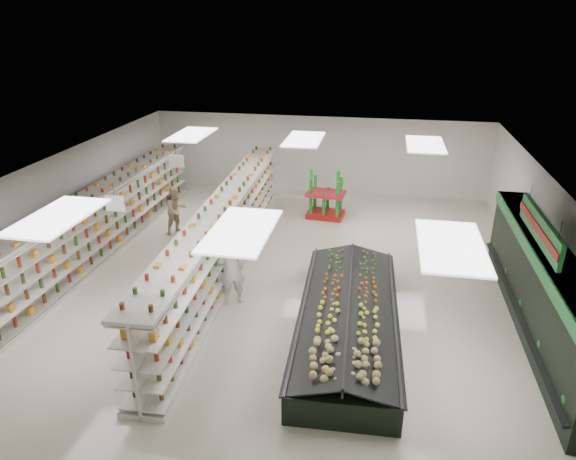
% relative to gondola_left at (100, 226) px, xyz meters
% --- Properties ---
extents(floor, '(16.00, 16.00, 0.00)m').
position_rel_gondola_left_xyz_m(floor, '(5.91, -0.53, -0.96)').
color(floor, beige).
rests_on(floor, ground).
extents(ceiling, '(14.00, 16.00, 0.02)m').
position_rel_gondola_left_xyz_m(ceiling, '(5.91, -0.53, 2.24)').
color(ceiling, white).
rests_on(ceiling, wall_back).
extents(wall_back, '(14.00, 0.02, 3.20)m').
position_rel_gondola_left_xyz_m(wall_back, '(5.91, 7.47, 0.64)').
color(wall_back, silver).
rests_on(wall_back, floor).
extents(wall_front, '(14.00, 0.02, 3.20)m').
position_rel_gondola_left_xyz_m(wall_front, '(5.91, -8.53, 0.64)').
color(wall_front, silver).
rests_on(wall_front, floor).
extents(wall_left, '(0.02, 16.00, 3.20)m').
position_rel_gondola_left_xyz_m(wall_left, '(-1.09, -0.53, 0.64)').
color(wall_left, silver).
rests_on(wall_left, floor).
extents(wall_right, '(0.02, 16.00, 3.20)m').
position_rel_gondola_left_xyz_m(wall_right, '(12.91, -0.53, 0.64)').
color(wall_right, silver).
rests_on(wall_right, floor).
extents(produce_wall_case, '(0.93, 8.00, 2.20)m').
position_rel_gondola_left_xyz_m(produce_wall_case, '(12.44, -2.03, 0.28)').
color(produce_wall_case, black).
rests_on(produce_wall_case, floor).
extents(aisle_sign_near, '(0.52, 0.06, 0.75)m').
position_rel_gondola_left_xyz_m(aisle_sign_near, '(2.11, -2.53, 1.79)').
color(aisle_sign_near, white).
rests_on(aisle_sign_near, ceiling).
extents(aisle_sign_far, '(0.52, 0.06, 0.75)m').
position_rel_gondola_left_xyz_m(aisle_sign_far, '(2.11, 1.47, 1.79)').
color(aisle_sign_far, white).
rests_on(aisle_sign_far, ceiling).
extents(hortifruti_banner, '(0.12, 3.20, 0.95)m').
position_rel_gondola_left_xyz_m(hortifruti_banner, '(12.15, -2.03, 1.69)').
color(hortifruti_banner, '#217C36').
rests_on(hortifruti_banner, ceiling).
extents(gondola_left, '(1.03, 12.04, 2.09)m').
position_rel_gondola_left_xyz_m(gondola_left, '(0.00, 0.00, 0.00)').
color(gondola_left, silver).
rests_on(gondola_left, floor).
extents(gondola_center, '(1.38, 12.65, 2.19)m').
position_rel_gondola_left_xyz_m(gondola_center, '(4.19, -0.34, 0.05)').
color(gondola_center, silver).
rests_on(gondola_center, floor).
extents(produce_island, '(2.57, 6.50, 0.96)m').
position_rel_gondola_left_xyz_m(produce_island, '(8.02, -3.01, -0.52)').
color(produce_island, black).
rests_on(produce_island, floor).
extents(soda_endcap, '(1.47, 1.08, 1.77)m').
position_rel_gondola_left_xyz_m(soda_endcap, '(6.61, 4.44, -0.10)').
color(soda_endcap, '#A91513').
rests_on(soda_endcap, floor).
extents(shopper_main, '(0.85, 0.78, 1.95)m').
position_rel_gondola_left_xyz_m(shopper_main, '(4.91, -2.16, 0.02)').
color(shopper_main, silver).
rests_on(shopper_main, floor).
extents(shopper_background, '(0.88, 0.96, 1.69)m').
position_rel_gondola_left_xyz_m(shopper_background, '(1.71, 2.04, -0.11)').
color(shopper_background, tan).
rests_on(shopper_background, floor).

